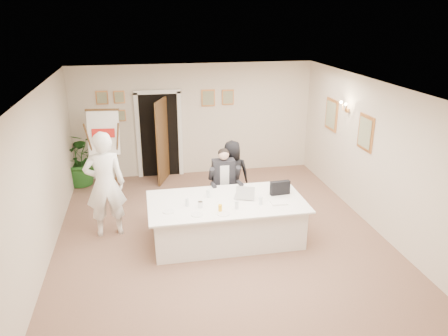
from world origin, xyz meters
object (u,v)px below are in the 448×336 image
Objects in this scene: standing_woman at (232,174)px; potted_palm at (81,158)px; laptop_bag at (280,188)px; conference_table at (226,220)px; seated_man at (224,182)px; oj_glass at (220,208)px; laptop at (244,190)px; paper_stack at (279,203)px; standing_man at (105,185)px; flip_chart at (107,156)px; steel_jug at (200,205)px.

standing_woman reaches higher than potted_palm.
potted_palm is 3.64× the size of laptop_bag.
seated_man is at bearing 81.36° from conference_table.
oj_glass is at bearing -54.24° from potted_palm.
paper_stack is at bearing -14.66° from laptop.
standing_man reaches higher than oj_glass.
flip_chart is at bearing 137.19° from paper_stack.
laptop is (2.57, -2.52, 0.01)m from flip_chart.
conference_table is 7.61× the size of laptop_bag.
oj_glass is (-0.60, -1.82, 0.11)m from standing_woman.
flip_chart reaches higher than paper_stack.
standing_woman is at bearing 111.10° from laptop_bag.
steel_jug is at bearing 62.70° from standing_woman.
oj_glass is (2.70, -3.75, 0.17)m from potted_palm.
steel_jug is at bearing 147.27° from standing_man.
laptop_bag is at bearing -39.38° from potted_palm.
steel_jug is (-0.84, -0.28, -0.08)m from laptop.
flip_chart is 15.10× the size of oj_glass.
flip_chart is 3.29m from steel_jug.
potted_palm is at bearing 132.60° from flip_chart.
conference_table is at bearing 65.52° from oj_glass.
standing_woman is at bearing 106.16° from paper_stack.
paper_stack is at bearing -4.18° from steel_jug.
flip_chart is at bearing 123.93° from oj_glass.
potted_palm is at bearing 131.01° from conference_table.
conference_table is 1.43× the size of flip_chart.
paper_stack is at bearing 108.53° from standing_woman.
laptop is at bearing 145.61° from paper_stack.
seated_man reaches higher than steel_jug.
laptop is at bearing 89.49° from standing_woman.
laptop is (3.23, -3.24, 0.24)m from potted_palm.
standing_man reaches higher than steel_jug.
flip_chart is 0.98× the size of standing_man.
steel_jug is (2.39, -3.52, 0.16)m from potted_palm.
steel_jug is (-0.50, -0.19, 0.44)m from conference_table.
laptop_bag is at bearing 20.70° from laptop.
potted_palm is 4.26m from steel_jug.
paper_stack is 1.10m from oj_glass.
conference_table is 2.31m from standing_man.
conference_table is at bearing -145.55° from laptop.
conference_table is at bearing -179.18° from laptop_bag.
laptop reaches higher than laptop_bag.
flip_chart is 3.65m from oj_glass.
standing_woman is 13.31× the size of steel_jug.
standing_woman is 4.08× the size of laptop.
flip_chart is 4.27m from paper_stack.
potted_palm is (-0.66, 0.72, -0.23)m from flip_chart.
conference_table is at bearing -104.70° from seated_man.
paper_stack is (0.74, -1.35, 0.07)m from seated_man.
standing_man reaches higher than laptop.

